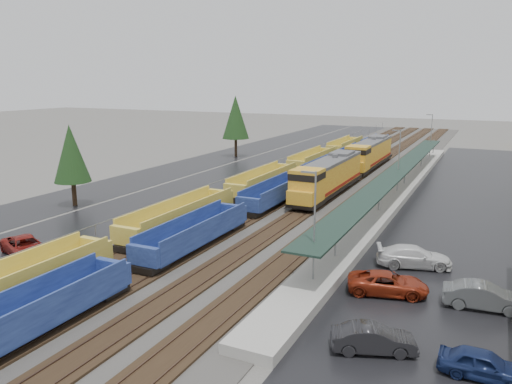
# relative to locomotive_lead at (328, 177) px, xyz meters

# --- Properties ---
(ballast_strip) EXTENTS (20.00, 160.00, 0.08)m
(ballast_strip) POSITION_rel_locomotive_lead_xyz_m (-2.00, 13.68, -2.41)
(ballast_strip) COLOR #302D2B
(ballast_strip) RESTS_ON ground
(trackbed) EXTENTS (14.60, 160.00, 0.22)m
(trackbed) POSITION_rel_locomotive_lead_xyz_m (-2.00, 13.68, -2.29)
(trackbed) COLOR black
(trackbed) RESTS_ON ground
(west_parking_lot) EXTENTS (10.00, 160.00, 0.02)m
(west_parking_lot) POSITION_rel_locomotive_lead_xyz_m (-17.00, 13.68, -2.44)
(west_parking_lot) COLOR black
(west_parking_lot) RESTS_ON ground
(west_road) EXTENTS (9.00, 160.00, 0.02)m
(west_road) POSITION_rel_locomotive_lead_xyz_m (-27.00, 13.68, -2.44)
(west_road) COLOR black
(west_road) RESTS_ON ground
(east_commuter_lot) EXTENTS (16.00, 100.00, 0.02)m
(east_commuter_lot) POSITION_rel_locomotive_lead_xyz_m (17.00, 3.68, -2.44)
(east_commuter_lot) COLOR black
(east_commuter_lot) RESTS_ON ground
(station_platform) EXTENTS (3.00, 80.00, 8.00)m
(station_platform) POSITION_rel_locomotive_lead_xyz_m (7.50, 3.69, -1.71)
(station_platform) COLOR #9E9B93
(station_platform) RESTS_ON ground
(chainlink_fence) EXTENTS (0.08, 160.04, 2.02)m
(chainlink_fence) POSITION_rel_locomotive_lead_xyz_m (-11.50, 12.12, -0.84)
(chainlink_fence) COLOR gray
(chainlink_fence) RESTS_ON ground
(tree_west_near) EXTENTS (3.96, 3.96, 9.00)m
(tree_west_near) POSITION_rel_locomotive_lead_xyz_m (-24.00, -16.32, 3.37)
(tree_west_near) COLOR #332316
(tree_west_near) RESTS_ON ground
(tree_west_far) EXTENTS (4.84, 4.84, 11.00)m
(tree_west_far) POSITION_rel_locomotive_lead_xyz_m (-25.00, 23.68, 4.68)
(tree_west_far) COLOR #332316
(tree_west_far) RESTS_ON ground
(locomotive_lead) EXTENTS (3.08, 20.33, 4.60)m
(locomotive_lead) POSITION_rel_locomotive_lead_xyz_m (0.00, 0.00, 0.00)
(locomotive_lead) COLOR black
(locomotive_lead) RESTS_ON ground
(locomotive_trail) EXTENTS (3.08, 20.33, 4.60)m
(locomotive_trail) POSITION_rel_locomotive_lead_xyz_m (0.00, 21.00, 0.00)
(locomotive_trail) COLOR black
(locomotive_trail) RESTS_ON ground
(well_string_yellow) EXTENTS (2.81, 107.61, 2.49)m
(well_string_yellow) POSITION_rel_locomotive_lead_xyz_m (-8.00, -9.98, -1.22)
(well_string_yellow) COLOR gold
(well_string_yellow) RESTS_ON ground
(well_string_blue) EXTENTS (2.67, 112.87, 2.37)m
(well_string_blue) POSITION_rel_locomotive_lead_xyz_m (-4.00, -6.44, -1.27)
(well_string_blue) COLOR navy
(well_string_blue) RESTS_ON ground
(parked_car_west_c) EXTENTS (4.36, 5.96, 1.51)m
(parked_car_west_c) POSITION_rel_locomotive_lead_xyz_m (-15.22, -30.20, -1.69)
(parked_car_west_c) COLOR maroon
(parked_car_west_c) RESTS_ON ground
(parked_car_east_a) EXTENTS (2.95, 4.57, 1.42)m
(parked_car_east_a) POSITION_rel_locomotive_lead_xyz_m (12.96, -32.53, -1.74)
(parked_car_east_a) COLOR black
(parked_car_east_a) RESTS_ON ground
(parked_car_east_b) EXTENTS (3.53, 5.58, 1.43)m
(parked_car_east_b) POSITION_rel_locomotive_lead_xyz_m (12.17, -25.00, -1.73)
(parked_car_east_b) COLOR maroon
(parked_car_east_b) RESTS_ON ground
(parked_car_east_c) EXTENTS (3.71, 5.85, 1.58)m
(parked_car_east_c) POSITION_rel_locomotive_lead_xyz_m (12.94, -19.26, -1.66)
(parked_car_east_c) COLOR silver
(parked_car_east_c) RESTS_ON ground
(parked_car_east_d) EXTENTS (1.64, 4.05, 1.38)m
(parked_car_east_d) POSITION_rel_locomotive_lead_xyz_m (18.11, -32.61, -1.76)
(parked_car_east_d) COLOR #15224F
(parked_car_east_d) RESTS_ON ground
(parked_car_east_e) EXTENTS (2.16, 4.94, 1.58)m
(parked_car_east_e) POSITION_rel_locomotive_lead_xyz_m (17.89, -24.65, -1.66)
(parked_car_east_e) COLOR #515556
(parked_car_east_e) RESTS_ON ground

